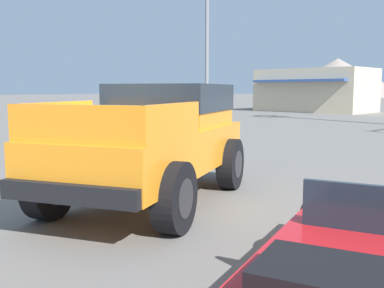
% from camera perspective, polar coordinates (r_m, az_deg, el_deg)
% --- Properties ---
extents(ground_plane, '(320.00, 320.00, 0.00)m').
position_cam_1_polar(ground_plane, '(8.14, -6.82, -6.62)').
color(ground_plane, slate).
extents(orange_pickup_truck, '(3.71, 5.26, 2.00)m').
position_cam_1_polar(orange_pickup_truck, '(7.83, -4.26, 1.28)').
color(orange_pickup_truck, orange).
rests_on(orange_pickup_truck, ground_plane).
extents(street_lamp_post, '(0.90, 0.24, 8.38)m').
position_cam_1_polar(street_lamp_post, '(17.34, 1.93, 17.14)').
color(street_lamp_post, slate).
rests_on(street_lamp_post, ground_plane).
extents(storefront_building, '(9.29, 6.17, 3.66)m').
position_cam_1_polar(storefront_building, '(40.81, 15.35, 6.58)').
color(storefront_building, beige).
rests_on(storefront_building, ground_plane).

